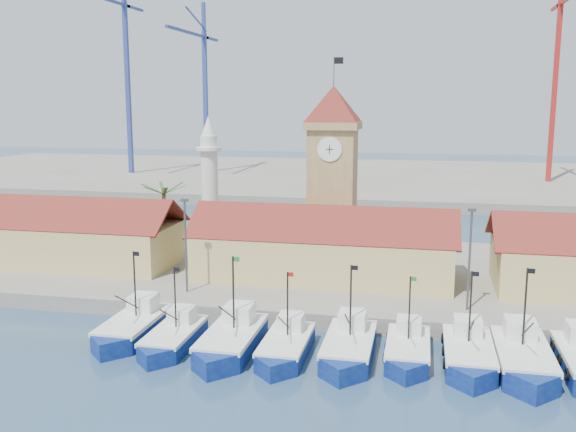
% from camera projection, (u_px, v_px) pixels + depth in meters
% --- Properties ---
extents(ground, '(400.00, 400.00, 0.00)m').
position_uv_depth(ground, '(282.00, 367.00, 47.84)').
color(ground, navy).
rests_on(ground, ground).
extents(quay, '(140.00, 32.00, 1.50)m').
position_uv_depth(quay, '(329.00, 274.00, 70.81)').
color(quay, gray).
rests_on(quay, ground).
extents(terminal, '(240.00, 80.00, 2.00)m').
position_uv_depth(terminal, '(381.00, 179.00, 153.55)').
color(terminal, gray).
rests_on(terminal, ground).
extents(boat_0, '(3.68, 10.09, 7.64)m').
position_uv_depth(boat_0, '(132.00, 329.00, 53.62)').
color(boat_0, navy).
rests_on(boat_0, ground).
extents(boat_1, '(3.30, 9.04, 6.84)m').
position_uv_depth(boat_1, '(172.00, 339.00, 51.46)').
color(boat_1, navy).
rests_on(boat_1, ground).
extents(boat_2, '(3.86, 10.58, 8.00)m').
position_uv_depth(boat_2, '(231.00, 342.00, 50.48)').
color(boat_2, navy).
rests_on(boat_2, ground).
extents(boat_3, '(3.37, 9.23, 6.98)m').
position_uv_depth(boat_3, '(285.00, 348.00, 49.56)').
color(boat_3, navy).
rests_on(boat_3, ground).
extents(boat_4, '(3.68, 10.09, 7.63)m').
position_uv_depth(boat_4, '(348.00, 349.00, 49.20)').
color(boat_4, navy).
rests_on(boat_4, ground).
extents(boat_5, '(3.28, 8.99, 6.80)m').
position_uv_depth(boat_5, '(408.00, 352.00, 48.91)').
color(boat_5, navy).
rests_on(boat_5, ground).
extents(boat_6, '(3.62, 9.91, 7.50)m').
position_uv_depth(boat_6, '(469.00, 356.00, 47.91)').
color(boat_6, navy).
rests_on(boat_6, ground).
extents(boat_7, '(3.87, 10.60, 8.02)m').
position_uv_depth(boat_7, '(524.00, 361.00, 46.92)').
color(boat_7, navy).
rests_on(boat_7, ground).
extents(hall_left, '(31.20, 10.13, 7.61)m').
position_uv_depth(hall_left, '(46.00, 240.00, 72.92)').
color(hall_left, tan).
rests_on(hall_left, quay).
extents(hall_center, '(27.04, 10.13, 7.61)m').
position_uv_depth(hall_center, '(324.00, 253.00, 66.38)').
color(hall_center, tan).
rests_on(hall_center, quay).
extents(clock_tower, '(5.80, 5.80, 22.70)m').
position_uv_depth(clock_tower, '(333.00, 171.00, 70.73)').
color(clock_tower, tan).
rests_on(clock_tower, quay).
extents(minaret, '(3.00, 3.00, 16.30)m').
position_uv_depth(minaret, '(210.00, 185.00, 76.13)').
color(minaret, silver).
rests_on(minaret, quay).
extents(palm_tree, '(5.60, 5.03, 8.39)m').
position_uv_depth(palm_tree, '(165.00, 215.00, 75.84)').
color(palm_tree, brown).
rests_on(palm_tree, quay).
extents(lamp_posts, '(80.70, 0.25, 9.03)m').
position_uv_depth(lamp_posts, '(316.00, 247.00, 58.14)').
color(lamp_posts, '#3F3F44').
rests_on(lamp_posts, quay).
extents(crane_blue_far, '(1.00, 32.80, 47.71)m').
position_uv_depth(crane_blue_far, '(124.00, 62.00, 152.11)').
color(crane_blue_far, '#2F3E8F').
rests_on(crane_blue_far, terminal).
extents(crane_blue_near, '(1.00, 33.40, 40.65)m').
position_uv_depth(crane_blue_near, '(203.00, 79.00, 154.73)').
color(crane_blue_near, '#2F3E8F').
rests_on(crane_blue_near, terminal).
extents(crane_red_right, '(1.00, 35.65, 45.56)m').
position_uv_depth(crane_red_right, '(558.00, 62.00, 134.82)').
color(crane_red_right, '#AE201A').
rests_on(crane_red_right, terminal).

